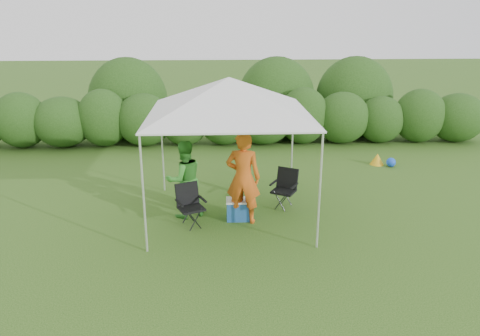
{
  "coord_description": "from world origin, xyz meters",
  "views": [
    {
      "loc": [
        -0.25,
        -8.4,
        3.96
      ],
      "look_at": [
        0.2,
        0.4,
        1.05
      ],
      "focal_mm": 35.0,
      "sensor_mm": 36.0,
      "label": 1
    }
  ],
  "objects_px": {
    "canopy": "(229,96)",
    "woman": "(184,179)",
    "chair_left": "(190,202)",
    "cooler": "(239,209)",
    "man": "(243,178)",
    "chair_right": "(285,186)"
  },
  "relations": [
    {
      "from": "woman",
      "to": "chair_right",
      "type": "bearing_deg",
      "value": 168.01
    },
    {
      "from": "man",
      "to": "chair_right",
      "type": "bearing_deg",
      "value": -131.04
    },
    {
      "from": "canopy",
      "to": "chair_left",
      "type": "height_order",
      "value": "canopy"
    },
    {
      "from": "man",
      "to": "cooler",
      "type": "relative_size",
      "value": 3.64
    },
    {
      "from": "chair_left",
      "to": "cooler",
      "type": "height_order",
      "value": "chair_left"
    },
    {
      "from": "canopy",
      "to": "cooler",
      "type": "xyz_separation_m",
      "value": [
        0.17,
        -0.22,
        -2.25
      ]
    },
    {
      "from": "man",
      "to": "cooler",
      "type": "distance_m",
      "value": 0.73
    },
    {
      "from": "chair_left",
      "to": "cooler",
      "type": "xyz_separation_m",
      "value": [
        0.97,
        0.2,
        -0.26
      ]
    },
    {
      "from": "woman",
      "to": "cooler",
      "type": "distance_m",
      "value": 1.25
    },
    {
      "from": "chair_right",
      "to": "woman",
      "type": "relative_size",
      "value": 0.52
    },
    {
      "from": "man",
      "to": "woman",
      "type": "distance_m",
      "value": 1.22
    },
    {
      "from": "chair_right",
      "to": "woman",
      "type": "xyz_separation_m",
      "value": [
        -2.11,
        -0.4,
        0.32
      ]
    },
    {
      "from": "chair_left",
      "to": "woman",
      "type": "xyz_separation_m",
      "value": [
        -0.12,
        0.42,
        0.32
      ]
    },
    {
      "from": "chair_left",
      "to": "woman",
      "type": "distance_m",
      "value": 0.55
    },
    {
      "from": "chair_right",
      "to": "cooler",
      "type": "xyz_separation_m",
      "value": [
        -1.03,
        -0.62,
        -0.26
      ]
    },
    {
      "from": "chair_right",
      "to": "cooler",
      "type": "relative_size",
      "value": 1.64
    },
    {
      "from": "chair_right",
      "to": "chair_left",
      "type": "bearing_deg",
      "value": -128.17
    },
    {
      "from": "canopy",
      "to": "chair_right",
      "type": "bearing_deg",
      "value": 18.54
    },
    {
      "from": "canopy",
      "to": "woman",
      "type": "xyz_separation_m",
      "value": [
        -0.91,
        0.0,
        -1.67
      ]
    },
    {
      "from": "woman",
      "to": "man",
      "type": "bearing_deg",
      "value": 141.08
    },
    {
      "from": "chair_right",
      "to": "woman",
      "type": "distance_m",
      "value": 2.17
    },
    {
      "from": "chair_left",
      "to": "woman",
      "type": "relative_size",
      "value": 0.52
    }
  ]
}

